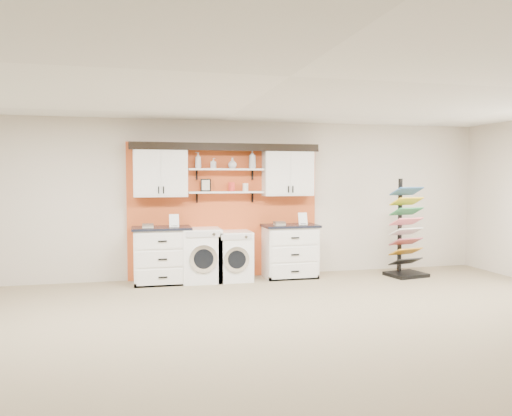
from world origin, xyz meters
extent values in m
plane|color=#988766|center=(0.00, 0.00, 0.00)|extent=(10.00, 10.00, 0.00)
plane|color=white|center=(0.00, 0.00, 2.80)|extent=(10.00, 10.00, 0.00)
plane|color=beige|center=(0.00, 4.00, 1.40)|extent=(10.00, 0.00, 10.00)
cube|color=#CA5122|center=(0.00, 3.96, 1.20)|extent=(3.40, 0.07, 2.40)
cube|color=white|center=(-1.13, 3.80, 1.88)|extent=(0.90, 0.34, 0.84)
cube|color=white|center=(-1.35, 3.62, 1.88)|extent=(0.42, 0.01, 0.78)
cube|color=white|center=(-0.91, 3.62, 1.88)|extent=(0.42, 0.01, 0.78)
cube|color=white|center=(1.13, 3.80, 1.88)|extent=(0.90, 0.34, 0.84)
cube|color=white|center=(0.91, 3.62, 1.88)|extent=(0.42, 0.01, 0.78)
cube|color=white|center=(1.35, 3.62, 1.88)|extent=(0.42, 0.01, 0.78)
cube|color=white|center=(0.00, 3.80, 1.53)|extent=(1.32, 0.28, 0.03)
cube|color=white|center=(0.00, 3.80, 1.93)|extent=(1.32, 0.28, 0.03)
cube|color=black|center=(0.00, 3.82, 2.33)|extent=(3.30, 0.40, 0.10)
cube|color=black|center=(0.00, 3.63, 2.27)|extent=(3.30, 0.04, 0.04)
cube|color=black|center=(-0.35, 3.85, 1.66)|extent=(0.18, 0.02, 0.22)
cube|color=beige|center=(-0.35, 3.84, 1.66)|extent=(0.14, 0.01, 0.18)
cylinder|color=red|center=(0.10, 3.80, 1.62)|extent=(0.11, 0.11, 0.16)
cylinder|color=silver|center=(0.35, 3.80, 1.61)|extent=(0.10, 0.10, 0.14)
cube|color=white|center=(-1.13, 3.65, 0.46)|extent=(0.92, 0.60, 0.92)
cube|color=black|center=(-1.13, 3.38, 0.04)|extent=(0.92, 0.06, 0.07)
cube|color=black|center=(-1.13, 3.65, 0.94)|extent=(0.98, 0.66, 0.04)
cube|color=white|center=(-1.13, 3.34, 0.75)|extent=(0.84, 0.02, 0.26)
cube|color=white|center=(-1.13, 3.34, 0.46)|extent=(0.84, 0.02, 0.26)
cube|color=white|center=(-1.13, 3.34, 0.16)|extent=(0.84, 0.02, 0.26)
cube|color=white|center=(1.13, 3.65, 0.45)|extent=(0.91, 0.60, 0.91)
cube|color=black|center=(1.13, 3.38, 0.04)|extent=(0.91, 0.06, 0.07)
cube|color=black|center=(1.13, 3.65, 0.93)|extent=(0.97, 0.66, 0.04)
cube|color=white|center=(1.13, 3.34, 0.75)|extent=(0.83, 0.02, 0.25)
cube|color=white|center=(1.13, 3.34, 0.45)|extent=(0.83, 0.02, 0.25)
cube|color=white|center=(1.13, 3.34, 0.16)|extent=(0.83, 0.02, 0.25)
cube|color=white|center=(-0.47, 3.65, 0.46)|extent=(0.66, 0.66, 0.92)
cube|color=silver|center=(-0.47, 3.31, 0.85)|extent=(0.56, 0.02, 0.10)
cylinder|color=silver|center=(-0.47, 3.31, 0.45)|extent=(0.46, 0.05, 0.46)
cylinder|color=black|center=(-0.47, 3.29, 0.45)|extent=(0.33, 0.03, 0.33)
cube|color=white|center=(0.09, 3.65, 0.43)|extent=(0.61, 0.66, 0.86)
cube|color=silver|center=(0.09, 3.31, 0.79)|extent=(0.52, 0.02, 0.09)
cylinder|color=silver|center=(0.09, 3.31, 0.41)|extent=(0.43, 0.05, 0.43)
cylinder|color=black|center=(0.09, 3.29, 0.41)|extent=(0.31, 0.03, 0.31)
cube|color=black|center=(3.21, 3.24, 0.03)|extent=(0.73, 0.64, 0.06)
cube|color=black|center=(3.17, 3.43, 0.91)|extent=(0.06, 0.06, 1.71)
cube|color=black|center=(3.20, 3.26, 0.27)|extent=(0.58, 0.39, 0.15)
cube|color=#BD7B16|center=(3.20, 3.26, 0.45)|extent=(0.58, 0.39, 0.15)
cube|color=#923C4A|center=(3.20, 3.26, 0.63)|extent=(0.58, 0.39, 0.15)
cube|color=silver|center=(3.20, 3.26, 0.81)|extent=(0.58, 0.39, 0.15)
cube|color=#F96E7B|center=(3.20, 3.26, 1.00)|extent=(0.58, 0.39, 0.15)
cube|color=#248748|center=(3.20, 3.26, 1.18)|extent=(0.58, 0.39, 0.15)
cube|color=yellow|center=(3.20, 3.26, 1.36)|extent=(0.58, 0.39, 0.15)
cube|color=#2E61A4|center=(3.20, 3.26, 1.54)|extent=(0.58, 0.39, 0.15)
imported|color=silver|center=(-0.49, 3.80, 2.08)|extent=(0.14, 0.14, 0.28)
imported|color=silver|center=(-0.22, 3.80, 2.04)|extent=(0.11, 0.11, 0.18)
imported|color=silver|center=(0.12, 3.80, 2.04)|extent=(0.19, 0.19, 0.19)
imported|color=silver|center=(0.48, 3.80, 2.11)|extent=(0.16, 0.16, 0.33)
camera|label=1|loc=(-1.50, -4.84, 1.79)|focal=35.00mm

